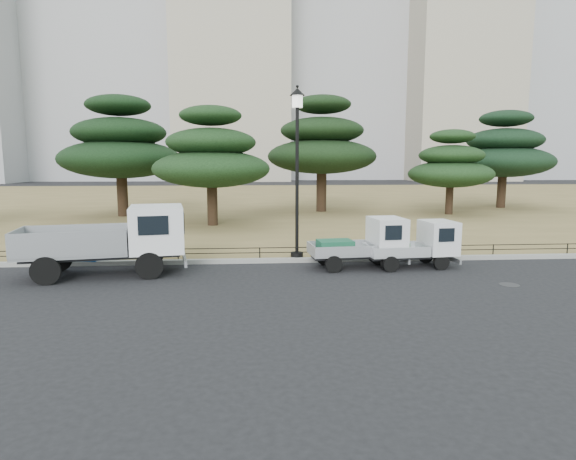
{
  "coord_description": "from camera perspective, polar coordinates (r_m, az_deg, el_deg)",
  "views": [
    {
      "loc": [
        -1.25,
        -14.86,
        3.7
      ],
      "look_at": [
        0.0,
        2.0,
        1.3
      ],
      "focal_mm": 30.0,
      "sensor_mm": 36.0,
      "label": 1
    }
  ],
  "objects": [
    {
      "name": "pine_west_near",
      "position": [
        33.48,
        -19.27,
        9.26
      ],
      "size": [
        7.8,
        7.8,
        7.8
      ],
      "color": "black",
      "rests_on": "lawn"
    },
    {
      "name": "truck_large",
      "position": [
        16.78,
        -19.94,
        -0.82
      ],
      "size": [
        5.41,
        2.86,
        2.24
      ],
      "rotation": [
        0.0,
        0.0,
        0.18
      ],
      "color": "black",
      "rests_on": "ground"
    },
    {
      "name": "ground",
      "position": [
        15.36,
        0.55,
        -5.86
      ],
      "size": [
        220.0,
        220.0,
        0.0
      ],
      "primitive_type": "plane",
      "color": "black"
    },
    {
      "name": "manhole",
      "position": [
        16.13,
        24.75,
        -5.92
      ],
      "size": [
        0.6,
        0.6,
        0.01
      ],
      "primitive_type": "cylinder",
      "color": "#2D2D30",
      "rests_on": "ground"
    },
    {
      "name": "tarp_pile",
      "position": [
        19.34,
        -23.49,
        -1.81
      ],
      "size": [
        1.79,
        1.37,
        1.13
      ],
      "rotation": [
        0.0,
        0.0,
        -0.07
      ],
      "color": "#154EA4",
      "rests_on": "lawn"
    },
    {
      "name": "truck_kei_rear",
      "position": [
        17.57,
        15.1,
        -1.66
      ],
      "size": [
        3.23,
        1.61,
        1.63
      ],
      "rotation": [
        0.0,
        0.0,
        0.1
      ],
      "color": "black",
      "rests_on": "ground"
    },
    {
      "name": "lawn",
      "position": [
        45.62,
        -2.65,
        3.52
      ],
      "size": [
        120.0,
        56.0,
        0.15
      ],
      "primitive_type": "cube",
      "color": "olive",
      "rests_on": "ground"
    },
    {
      "name": "pine_center_left",
      "position": [
        27.31,
        -9.07,
        8.55
      ],
      "size": [
        6.51,
        6.51,
        6.62
      ],
      "color": "black",
      "rests_on": "lawn"
    },
    {
      "name": "tower_far_east",
      "position": [
        124.44,
        26.4,
        21.85
      ],
      "size": [
        24.0,
        20.0,
        70.0
      ],
      "primitive_type": "cube",
      "color": "#A0A0A5",
      "rests_on": "ground"
    },
    {
      "name": "curb",
      "position": [
        17.87,
        -0.14,
        -3.6
      ],
      "size": [
        120.0,
        0.25,
        0.16
      ],
      "primitive_type": "cube",
      "color": "gray",
      "rests_on": "ground"
    },
    {
      "name": "tower_center_left",
      "position": [
        102.72,
        -6.67,
        21.43
      ],
      "size": [
        22.0,
        20.0,
        55.0
      ],
      "primitive_type": "cube",
      "color": "#AAA08C",
      "rests_on": "ground"
    },
    {
      "name": "pine_east_near",
      "position": [
        34.55,
        18.74,
        7.24
      ],
      "size": [
        5.65,
        5.65,
        5.71
      ],
      "color": "black",
      "rests_on": "lawn"
    },
    {
      "name": "pine_center_right",
      "position": [
        34.71,
        4.03,
        10.03
      ],
      "size": [
        7.71,
        7.71,
        8.19
      ],
      "color": "black",
      "rests_on": "lawn"
    },
    {
      "name": "pipe_fence",
      "position": [
        17.95,
        -0.18,
        -2.39
      ],
      "size": [
        38.0,
        0.04,
        0.4
      ],
      "color": "black",
      "rests_on": "lawn"
    },
    {
      "name": "pine_east_far",
      "position": [
        41.01,
        24.22,
        8.43
      ],
      "size": [
        7.41,
        7.41,
        7.45
      ],
      "color": "black",
      "rests_on": "lawn"
    },
    {
      "name": "truck_kei_front",
      "position": [
        17.14,
        9.09,
        -1.53
      ],
      "size": [
        3.43,
        1.73,
        1.75
      ],
      "rotation": [
        0.0,
        0.0,
        0.1
      ],
      "color": "black",
      "rests_on": "ground"
    },
    {
      "name": "tower_east",
      "position": [
        107.21,
        19.54,
        18.55
      ],
      "size": [
        20.0,
        18.0,
        48.0
      ],
      "primitive_type": "cube",
      "color": "#AAA08C",
      "rests_on": "ground"
    },
    {
      "name": "street_lamp",
      "position": [
        17.85,
        1.09,
        10.11
      ],
      "size": [
        0.55,
        0.55,
        6.19
      ],
      "color": "black",
      "rests_on": "lawn"
    }
  ]
}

